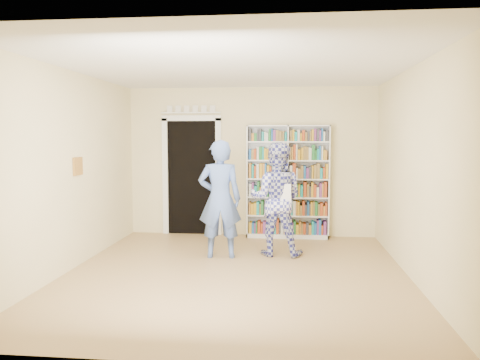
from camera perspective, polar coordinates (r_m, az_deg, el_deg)
The scene contains 11 objects.
floor at distance 6.31m, azimuth -0.54°, elevation -11.34°, with size 5.00×5.00×0.00m, color #AB8453.
ceiling at distance 6.12m, azimuth -0.56°, elevation 13.68°, with size 5.00×5.00×0.00m, color white.
wall_back at distance 8.55m, azimuth 1.36°, elevation 2.21°, with size 4.50×4.50×0.00m, color #F7E3AA.
wall_left at distance 6.71m, azimuth -20.02°, elevation 1.06°, with size 5.00×5.00×0.00m, color #F7E3AA.
wall_right at distance 6.23m, azimuth 20.49°, elevation 0.75°, with size 5.00×5.00×0.00m, color #F7E3AA.
bookshelf at distance 8.39m, azimuth 5.84°, elevation -0.15°, with size 1.46×0.27×2.01m.
doorway at distance 8.70m, azimuth -5.90°, elevation 1.11°, with size 1.10×0.08×2.43m.
wall_art at distance 6.88m, azimuth -19.16°, elevation 1.60°, with size 0.03×0.25×0.25m, color brown.
man_blue at distance 6.98m, azimuth -2.47°, elevation -2.34°, with size 0.64×0.42×1.76m, color #526FB7.
man_plaid at distance 7.15m, azimuth 4.43°, elevation -2.33°, with size 0.84×0.65×1.72m, color navy.
paper_sheet at distance 6.91m, azimuth 5.39°, elevation -1.67°, with size 0.20×0.01×0.29m, color white.
Camera 1 is at (0.69, -6.01, 1.80)m, focal length 35.00 mm.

